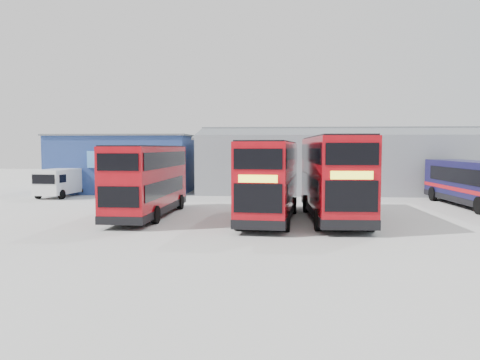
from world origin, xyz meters
TOP-DOWN VIEW (x-y plane):
  - ground_plane at (0.00, 0.00)m, footprint 120.00×120.00m
  - office_block at (-14.00, 17.99)m, footprint 12.30×8.32m
  - maintenance_shed at (8.00, 20.00)m, footprint 30.50×12.00m
  - double_decker_left at (-7.72, 2.41)m, footprint 2.67×9.77m
  - double_decker_centre at (-0.71, 1.72)m, footprint 3.44×10.41m
  - double_decker_right at (2.79, 2.19)m, footprint 2.96×10.95m
  - single_decker_blue at (12.83, 7.88)m, footprint 3.18×11.45m
  - panel_van at (-17.67, 12.68)m, footprint 2.58×5.33m

SIDE VIEW (x-z plane):
  - ground_plane at x=0.00m, z-range 0.00..0.00m
  - panel_van at x=-17.67m, z-range 0.13..2.39m
  - single_decker_blue at x=12.83m, z-range -0.01..3.06m
  - double_decker_left at x=-7.72m, z-range -0.01..4.09m
  - double_decker_centre at x=-0.71m, z-range -0.01..4.32m
  - double_decker_right at x=2.79m, z-range -0.01..4.59m
  - office_block at x=-14.00m, z-range 0.02..5.14m
  - maintenance_shed at x=8.00m, z-range -0.34..5.55m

